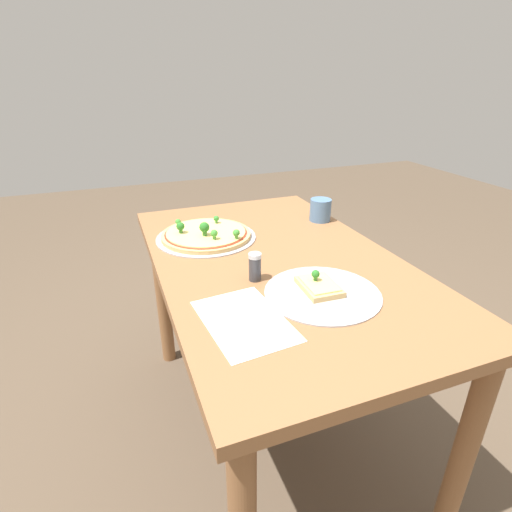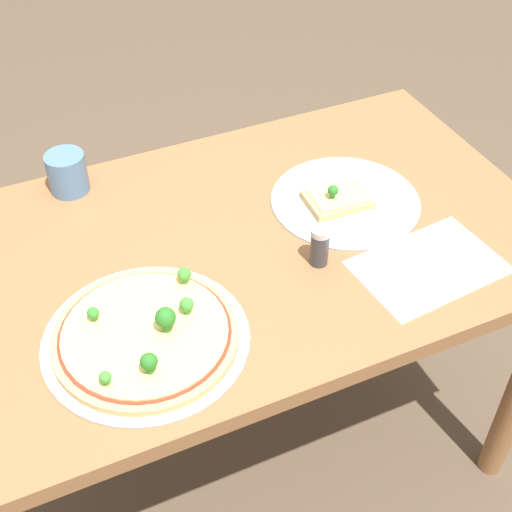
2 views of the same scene
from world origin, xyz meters
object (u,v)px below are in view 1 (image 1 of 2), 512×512
pizza_tray_whole (206,235)px  pizza_tray_slice (321,290)px  drinking_cup (320,210)px  dining_table (276,286)px  condiment_shaker (255,267)px

pizza_tray_whole → pizza_tray_slice: bearing=-158.4°
pizza_tray_slice → drinking_cup: bearing=-28.7°
dining_table → pizza_tray_slice: size_ratio=3.93×
pizza_tray_whole → drinking_cup: size_ratio=4.07×
pizza_tray_whole → pizza_tray_slice: pizza_tray_whole is taller
dining_table → drinking_cup: drinking_cup is taller
dining_table → condiment_shaker: 0.22m
dining_table → pizza_tray_whole: pizza_tray_whole is taller
dining_table → pizza_tray_slice: bearing=-173.8°
condiment_shaker → pizza_tray_slice: bearing=-132.8°
pizza_tray_whole → condiment_shaker: size_ratio=4.30×
drinking_cup → condiment_shaker: size_ratio=1.06×
pizza_tray_whole → dining_table: bearing=-146.1°
dining_table → pizza_tray_whole: (0.25, 0.17, 0.12)m
pizza_tray_whole → condiment_shaker: 0.37m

